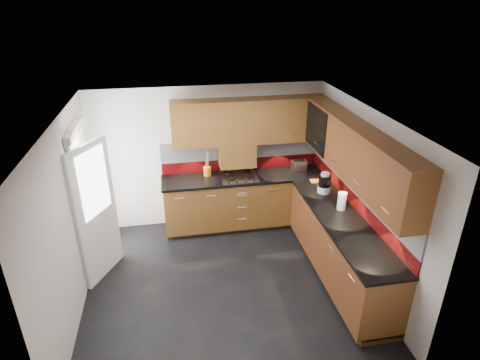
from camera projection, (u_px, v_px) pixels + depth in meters
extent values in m
cube|color=black|center=(226.00, 284.00, 5.65)|extent=(4.00, 3.80, 0.02)
cube|color=white|center=(223.00, 114.00, 4.60)|extent=(4.00, 3.80, 0.10)
cube|color=beige|center=(209.00, 156.00, 6.77)|extent=(4.00, 0.08, 2.64)
cube|color=beige|center=(255.00, 311.00, 3.50)|extent=(4.00, 0.08, 2.64)
cube|color=beige|center=(65.00, 223.00, 4.82)|extent=(0.08, 3.80, 2.64)
cube|color=beige|center=(366.00, 196.00, 5.45)|extent=(0.08, 3.80, 2.64)
cube|color=brown|center=(244.00, 200.00, 6.87)|extent=(2.70, 0.60, 0.95)
cube|color=#5D2D16|center=(339.00, 247.00, 5.61)|extent=(0.60, 2.60, 0.95)
cube|color=#422D12|center=(244.00, 221.00, 7.07)|extent=(2.70, 0.54, 0.10)
cube|color=#422D12|center=(338.00, 271.00, 5.80)|extent=(0.54, 2.60, 0.10)
cube|color=black|center=(244.00, 177.00, 6.67)|extent=(2.72, 0.62, 0.04)
cube|color=black|center=(343.00, 221.00, 5.40)|extent=(0.62, 2.60, 0.04)
cube|color=maroon|center=(241.00, 164.00, 6.88)|extent=(2.70, 0.02, 0.20)
cube|color=#B8BCC1|center=(241.00, 149.00, 6.77)|extent=(2.70, 0.02, 0.34)
cube|color=maroon|center=(354.00, 200.00, 5.69)|extent=(0.02, 3.20, 0.20)
cube|color=#B8BCC1|center=(357.00, 183.00, 5.57)|extent=(0.02, 3.20, 0.34)
cube|color=brown|center=(249.00, 121.00, 6.42)|extent=(2.50, 0.33, 0.72)
cube|color=#5D2D16|center=(356.00, 152.00, 5.17)|extent=(0.33, 2.87, 0.72)
cube|color=silver|center=(242.00, 138.00, 6.33)|extent=(1.80, 0.01, 0.16)
cube|color=silver|center=(343.00, 169.00, 5.20)|extent=(0.01, 2.00, 0.16)
cube|color=brown|center=(237.00, 154.00, 6.63)|extent=(0.60, 0.33, 0.40)
cube|color=black|center=(316.00, 129.00, 6.07)|extent=(0.01, 0.80, 0.66)
cube|color=#FFD18C|center=(335.00, 127.00, 6.12)|extent=(0.01, 0.76, 0.64)
cube|color=black|center=(327.00, 127.00, 6.09)|extent=(0.29, 0.76, 0.01)
cylinder|color=black|center=(334.00, 125.00, 5.82)|extent=(0.07, 0.07, 0.16)
cylinder|color=black|center=(330.00, 122.00, 5.95)|extent=(0.07, 0.07, 0.16)
cylinder|color=white|center=(326.00, 119.00, 6.09)|extent=(0.07, 0.07, 0.16)
cylinder|color=black|center=(322.00, 117.00, 6.22)|extent=(0.07, 0.07, 0.16)
cube|color=white|center=(87.00, 201.00, 5.71)|extent=(0.06, 0.95, 2.04)
cube|color=white|center=(97.00, 213.00, 5.43)|extent=(0.42, 0.73, 1.98)
cube|color=white|center=(94.00, 183.00, 5.25)|extent=(0.28, 0.50, 0.90)
cube|color=silver|center=(239.00, 176.00, 6.63)|extent=(0.60, 0.52, 0.02)
torus|color=black|center=(231.00, 179.00, 6.48)|extent=(0.13, 0.13, 0.02)
torus|color=black|center=(250.00, 177.00, 6.53)|extent=(0.13, 0.13, 0.02)
torus|color=black|center=(228.00, 173.00, 6.70)|extent=(0.13, 0.13, 0.02)
torus|color=black|center=(247.00, 171.00, 6.75)|extent=(0.13, 0.13, 0.02)
cube|color=black|center=(242.00, 182.00, 6.40)|extent=(0.46, 0.04, 0.02)
cylinder|color=orange|center=(207.00, 171.00, 6.65)|extent=(0.13, 0.13, 0.16)
cylinder|color=#97673C|center=(207.00, 160.00, 6.58)|extent=(0.06, 0.03, 0.31)
cylinder|color=#97673C|center=(208.00, 161.00, 6.59)|extent=(0.04, 0.05, 0.29)
cylinder|color=#97673C|center=(207.00, 159.00, 6.58)|extent=(0.06, 0.01, 0.33)
cylinder|color=#97673C|center=(208.00, 161.00, 6.58)|extent=(0.03, 0.05, 0.27)
cylinder|color=#97673C|center=(206.00, 160.00, 6.58)|extent=(0.05, 0.04, 0.30)
cube|color=silver|center=(299.00, 166.00, 6.85)|extent=(0.25, 0.16, 0.17)
cube|color=black|center=(299.00, 161.00, 6.81)|extent=(0.19, 0.03, 0.01)
cube|color=black|center=(298.00, 160.00, 6.84)|extent=(0.19, 0.03, 0.01)
cylinder|color=white|center=(324.00, 189.00, 6.10)|extent=(0.20, 0.20, 0.11)
cylinder|color=black|center=(325.00, 181.00, 6.04)|extent=(0.18, 0.18, 0.17)
cylinder|color=white|center=(325.00, 174.00, 5.99)|extent=(0.13, 0.13, 0.04)
cylinder|color=white|center=(342.00, 201.00, 5.60)|extent=(0.14, 0.14, 0.26)
cube|color=orange|center=(315.00, 181.00, 6.47)|extent=(0.16, 0.14, 0.02)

